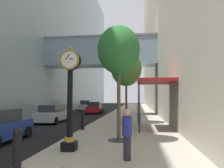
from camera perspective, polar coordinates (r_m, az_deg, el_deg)
ground_plane at (r=29.51m, az=-0.53°, el=-8.05°), size 110.00×110.00×0.00m
sidewalk_right at (r=32.26m, az=5.70°, el=-7.53°), size 6.22×80.00×0.14m
building_block_left at (r=38.30m, az=-19.15°, el=17.02°), size 23.30×80.00×31.43m
street_clock at (r=8.69m, az=-11.41°, el=-2.34°), size 0.84×0.55×4.23m
bollard_nearest at (r=7.10m, az=-24.42°, el=-15.41°), size 0.26×0.26×1.22m
bollard_third at (r=11.67m, az=-11.19°, el=-10.90°), size 0.26×0.26×1.22m
bollard_fourth at (r=14.08m, az=-7.96°, el=-9.68°), size 0.26×0.26×1.22m
street_tree_near at (r=10.72m, az=1.83°, el=9.10°), size 2.15×2.15×5.77m
street_tree_mid_near at (r=17.83m, az=3.88°, el=4.20°), size 2.61×2.61×6.08m
pedestrian_walking at (r=17.57m, az=7.38°, el=-7.57°), size 0.40×0.40×1.72m
pedestrian_by_clock at (r=7.33m, az=4.13°, el=-13.15°), size 0.38×0.38×1.72m
storefront_awning at (r=14.47m, az=11.55°, el=0.45°), size 2.40×3.60×3.30m
car_silver_mid at (r=19.80m, az=-15.82°, el=-7.82°), size 1.97×4.47×1.60m
car_white_far at (r=36.06m, az=-7.03°, el=-5.88°), size 2.09×4.09×1.75m
car_red_trailing at (r=30.07m, az=-4.72°, el=-6.45°), size 2.17×4.36×1.62m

